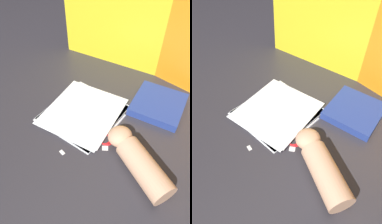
# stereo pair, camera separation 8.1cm
# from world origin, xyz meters

# --- Properties ---
(ground_plane) EXTENTS (6.00, 6.00, 0.00)m
(ground_plane) POSITION_xyz_m (0.00, 0.00, 0.00)
(ground_plane) COLOR #2D2B30
(backdrop_panel_left) EXTENTS (0.52, 0.06, 0.37)m
(backdrop_panel_left) POSITION_xyz_m (-0.18, 0.37, 0.19)
(backdrop_panel_left) COLOR yellow
(backdrop_panel_left) RESTS_ON ground_plane
(paper_stack) EXTENTS (0.30, 0.32, 0.01)m
(paper_stack) POSITION_xyz_m (-0.10, -0.02, 0.01)
(paper_stack) COLOR white
(paper_stack) RESTS_ON ground_plane
(book_closed) EXTENTS (0.21, 0.22, 0.03)m
(book_closed) POSITION_xyz_m (0.15, 0.18, 0.02)
(book_closed) COLOR navy
(book_closed) RESTS_ON ground_plane
(scissors) EXTENTS (0.07, 0.18, 0.01)m
(scissors) POSITION_xyz_m (0.05, -0.05, 0.00)
(scissors) COLOR silver
(scissors) RESTS_ON ground_plane
(hand_forearm) EXTENTS (0.29, 0.21, 0.08)m
(hand_forearm) POSITION_xyz_m (0.19, -0.12, 0.04)
(hand_forearm) COLOR tan
(hand_forearm) RESTS_ON ground_plane
(paper_scrap_near) EXTENTS (0.02, 0.02, 0.00)m
(paper_scrap_near) POSITION_xyz_m (-0.05, -0.21, 0.00)
(paper_scrap_near) COLOR white
(paper_scrap_near) RESTS_ON ground_plane
(paper_scrap_mid) EXTENTS (0.03, 0.03, 0.00)m
(paper_scrap_mid) POSITION_xyz_m (-0.02, -0.12, 0.00)
(paper_scrap_mid) COLOR white
(paper_scrap_mid) RESTS_ON ground_plane
(paper_scrap_far) EXTENTS (0.02, 0.03, 0.00)m
(paper_scrap_far) POSITION_xyz_m (0.03, -0.10, 0.00)
(paper_scrap_far) COLOR white
(paper_scrap_far) RESTS_ON ground_plane
(paper_scrap_side) EXTENTS (0.03, 0.03, 0.00)m
(paper_scrap_side) POSITION_xyz_m (0.07, -0.11, 0.00)
(paper_scrap_side) COLOR white
(paper_scrap_side) RESTS_ON ground_plane
(pen) EXTENTS (0.02, 0.15, 0.01)m
(pen) POSITION_xyz_m (-0.19, 0.00, 0.00)
(pen) COLOR red
(pen) RESTS_ON ground_plane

